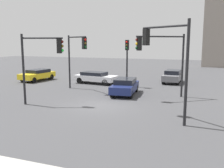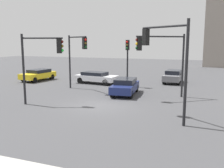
% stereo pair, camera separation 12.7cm
% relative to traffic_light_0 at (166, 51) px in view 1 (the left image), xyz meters
% --- Properties ---
extents(ground_plane, '(102.65, 102.65, 0.00)m').
position_rel_traffic_light_0_xyz_m(ground_plane, '(-4.65, 1.52, -3.95)').
color(ground_plane, '#424244').
extents(traffic_light_0, '(2.93, 2.11, 5.62)m').
position_rel_traffic_light_0_xyz_m(traffic_light_0, '(0.00, 0.00, 0.00)').
color(traffic_light_0, black).
rests_on(traffic_light_0, ground_plane).
extents(traffic_light_1, '(2.81, 1.16, 5.01)m').
position_rel_traffic_light_0_xyz_m(traffic_light_1, '(-8.67, 0.55, -0.43)').
color(traffic_light_1, black).
rests_on(traffic_light_1, ground_plane).
extents(traffic_light_2, '(3.39, 2.58, 5.08)m').
position_rel_traffic_light_0_xyz_m(traffic_light_2, '(-1.11, 5.46, -0.27)').
color(traffic_light_2, black).
rests_on(traffic_light_2, ground_plane).
extents(traffic_light_3, '(2.86, 2.08, 5.07)m').
position_rel_traffic_light_0_xyz_m(traffic_light_3, '(-8.90, 6.12, -0.29)').
color(traffic_light_3, black).
rests_on(traffic_light_3, ground_plane).
extents(traffic_light_4, '(0.33, 0.46, 4.65)m').
position_rel_traffic_light_0_xyz_m(traffic_light_4, '(-5.19, 9.72, -0.68)').
color(traffic_light_4, black).
rests_on(traffic_light_4, ground_plane).
extents(car_0, '(2.20, 4.38, 1.35)m').
position_rel_traffic_light_0_xyz_m(car_0, '(-4.23, 6.00, -3.23)').
color(car_0, navy).
rests_on(car_0, ground_plane).
extents(car_1, '(4.76, 2.35, 1.27)m').
position_rel_traffic_light_0_xyz_m(car_1, '(-8.92, 10.37, -3.25)').
color(car_1, silver).
rests_on(car_1, ground_plane).
extents(car_2, '(2.41, 4.48, 1.30)m').
position_rel_traffic_light_0_xyz_m(car_2, '(-16.15, 10.03, -3.24)').
color(car_2, yellow).
rests_on(car_2, ground_plane).
extents(car_3, '(1.86, 3.96, 1.39)m').
position_rel_traffic_light_0_xyz_m(car_3, '(-1.16, 13.83, -3.21)').
color(car_3, slate).
rests_on(car_3, ground_plane).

